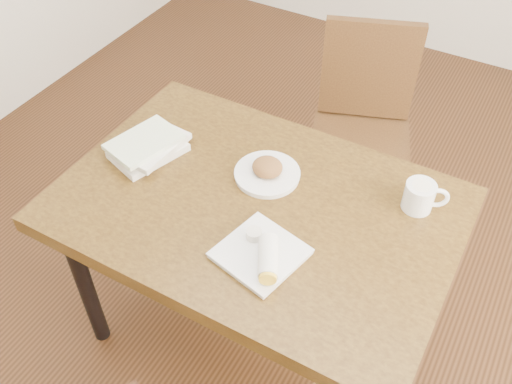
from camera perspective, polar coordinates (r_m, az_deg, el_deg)
The scene contains 7 objects.
ground at distance 2.43m, azimuth -0.00°, elevation -13.54°, with size 4.00×5.00×0.01m, color #472814.
table at distance 1.89m, azimuth -0.00°, elevation -2.77°, with size 1.27×0.87×0.75m.
chair_far at distance 2.53m, azimuth 10.62°, elevation 7.14°, with size 0.54×0.54×0.95m.
plate_scone at distance 1.90m, azimuth 1.13°, elevation 2.05°, with size 0.22×0.22×0.07m.
coffee_mug at distance 1.85m, azimuth 16.13°, elevation -0.38°, with size 0.14×0.10×0.10m.
plate_burrito at distance 1.66m, azimuth 0.67°, elevation -6.26°, with size 0.27×0.27×0.08m.
book_stack at distance 2.02m, azimuth -10.69°, elevation 4.47°, with size 0.23×0.28×0.06m.
Camera 1 is at (0.62, -1.10, 2.07)m, focal length 40.00 mm.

